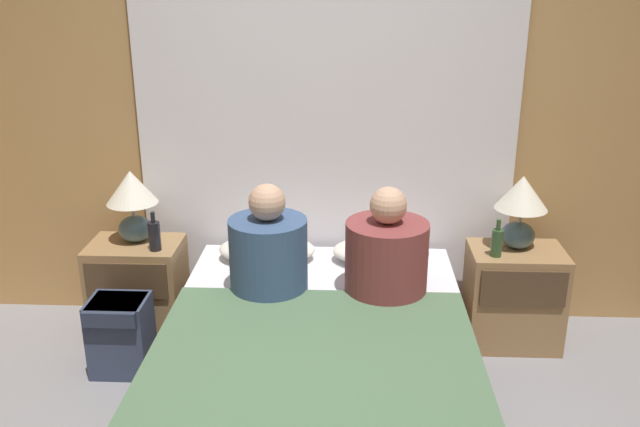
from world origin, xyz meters
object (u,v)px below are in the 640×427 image
(pillow_left, at_px, (267,249))
(beer_bottle_on_left_stand, at_px, (154,235))
(nightstand_left, at_px, (139,289))
(lamp_left, at_px, (132,198))
(lamp_right, at_px, (521,203))
(bed, at_px, (317,374))
(person_right_in_bed, at_px, (387,254))
(nightstand_right, at_px, (513,296))
(backpack_on_floor, at_px, (120,331))
(pillow_right, at_px, (381,251))
(beer_bottle_on_right_stand, at_px, (497,242))
(person_left_in_bed, at_px, (268,251))

(pillow_left, relative_size, beer_bottle_on_left_stand, 2.44)
(nightstand_left, xyz_separation_m, lamp_left, (0.00, 0.05, 0.54))
(nightstand_left, distance_m, lamp_right, 2.21)
(bed, bearing_deg, nightstand_left, 144.83)
(beer_bottle_on_left_stand, bearing_deg, person_right_in_bed, -13.60)
(nightstand_right, relative_size, backpack_on_floor, 1.37)
(lamp_right, distance_m, person_right_in_bed, 0.87)
(pillow_right, xyz_separation_m, person_right_in_bed, (0.01, -0.40, 0.15))
(lamp_right, bearing_deg, pillow_left, -178.75)
(bed, bearing_deg, lamp_left, 143.21)
(lamp_left, relative_size, beer_bottle_on_right_stand, 1.96)
(nightstand_right, distance_m, person_right_in_bed, 0.93)
(lamp_left, height_order, beer_bottle_on_left_stand, lamp_left)
(nightstand_right, xyz_separation_m, backpack_on_floor, (-2.12, -0.40, -0.05))
(beer_bottle_on_right_stand, xyz_separation_m, backpack_on_floor, (-1.98, -0.32, -0.41))
(person_left_in_bed, relative_size, beer_bottle_on_right_stand, 2.70)
(nightstand_left, height_order, beer_bottle_on_left_stand, beer_bottle_on_left_stand)
(person_left_in_bed, bearing_deg, lamp_left, 152.03)
(lamp_right, height_order, pillow_left, lamp_right)
(bed, distance_m, pillow_left, 0.89)
(nightstand_left, height_order, pillow_left, pillow_left)
(bed, height_order, beer_bottle_on_left_stand, beer_bottle_on_left_stand)
(lamp_right, bearing_deg, pillow_right, -177.69)
(nightstand_left, xyz_separation_m, person_left_in_bed, (0.81, -0.38, 0.41))
(person_right_in_bed, distance_m, beer_bottle_on_left_stand, 1.29)
(nightstand_right, relative_size, person_left_in_bed, 1.00)
(pillow_right, bearing_deg, lamp_left, 178.75)
(lamp_left, distance_m, beer_bottle_on_left_stand, 0.26)
(bed, relative_size, beer_bottle_on_left_stand, 8.89)
(pillow_left, height_order, backpack_on_floor, pillow_left)
(pillow_left, relative_size, person_right_in_bed, 0.96)
(beer_bottle_on_right_stand, bearing_deg, beer_bottle_on_left_stand, 180.00)
(pillow_right, distance_m, person_left_in_bed, 0.72)
(nightstand_right, xyz_separation_m, lamp_left, (-2.14, 0.05, 0.54))
(bed, xyz_separation_m, lamp_right, (1.07, 0.80, 0.59))
(nightstand_left, bearing_deg, pillow_right, 0.65)
(pillow_right, bearing_deg, beer_bottle_on_right_stand, -9.02)
(beer_bottle_on_left_stand, bearing_deg, bed, -36.07)
(lamp_left, distance_m, backpack_on_floor, 0.74)
(beer_bottle_on_left_stand, xyz_separation_m, backpack_on_floor, (-0.13, -0.32, -0.42))
(nightstand_left, height_order, nightstand_right, same)
(pillow_left, bearing_deg, pillow_right, 0.00)
(pillow_right, bearing_deg, bed, -112.54)
(bed, height_order, pillow_left, pillow_left)
(bed, xyz_separation_m, backpack_on_floor, (-1.05, 0.36, -0.00))
(bed, relative_size, backpack_on_floor, 4.75)
(pillow_left, bearing_deg, nightstand_right, -0.65)
(backpack_on_floor, bearing_deg, bed, -18.80)
(nightstand_right, distance_m, lamp_left, 2.21)
(bed, relative_size, nightstand_right, 3.48)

